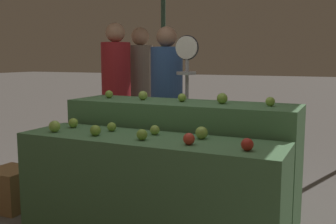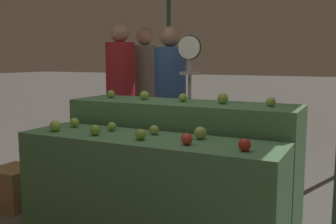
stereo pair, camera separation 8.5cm
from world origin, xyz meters
TOP-DOWN VIEW (x-y plane):
  - display_counter_front at (0.00, 0.00)m, footprint 1.97×0.55m
  - display_counter_back at (0.00, 0.60)m, footprint 1.97×0.55m
  - apple_front_0 at (-0.75, -0.12)m, footprint 0.09×0.09m
  - apple_front_1 at (-0.38, -0.11)m, footprint 0.08×0.08m
  - apple_front_2 at (0.01, -0.10)m, footprint 0.08×0.08m
  - apple_front_3 at (0.36, -0.10)m, footprint 0.08×0.08m
  - apple_front_4 at (0.75, -0.10)m, footprint 0.08×0.08m
  - apple_front_5 at (-0.75, 0.10)m, footprint 0.08×0.08m
  - apple_front_6 at (-0.37, 0.10)m, footprint 0.07×0.07m
  - apple_front_7 at (0.00, 0.11)m, footprint 0.07×0.07m
  - apple_front_8 at (0.37, 0.12)m, footprint 0.09×0.09m
  - apple_back_0 at (-0.73, 0.61)m, footprint 0.07×0.07m
  - apple_back_1 at (-0.36, 0.60)m, footprint 0.08×0.08m
  - apple_back_2 at (0.01, 0.61)m, footprint 0.07×0.07m
  - apple_back_3 at (0.36, 0.61)m, footprint 0.09×0.09m
  - apple_back_4 at (0.75, 0.61)m, footprint 0.07×0.07m
  - produce_scale at (-0.21, 1.24)m, footprint 0.25×0.20m
  - person_vendor_at_scale at (-0.58, 1.54)m, footprint 0.48×0.48m
  - person_customer_left at (-1.22, 2.09)m, footprint 0.44×0.44m
  - person_customer_right at (-1.32, 1.66)m, footprint 0.47×0.47m
  - wooden_crate_side at (-1.47, 0.09)m, footprint 0.37×0.37m

SIDE VIEW (x-z plane):
  - wooden_crate_side at x=-1.47m, z-range 0.00..0.37m
  - display_counter_front at x=0.00m, z-range 0.00..0.80m
  - display_counter_back at x=0.00m, z-range 0.00..1.00m
  - apple_front_6 at x=-0.37m, z-range 0.80..0.88m
  - apple_front_7 at x=0.00m, z-range 0.80..0.88m
  - apple_front_2 at x=0.01m, z-range 0.80..0.88m
  - apple_front_4 at x=0.75m, z-range 0.80..0.88m
  - apple_front_3 at x=0.36m, z-range 0.80..0.88m
  - apple_front_5 at x=-0.75m, z-range 0.80..0.88m
  - apple_front_1 at x=-0.38m, z-range 0.80..0.88m
  - apple_front_8 at x=0.37m, z-range 0.80..0.89m
  - apple_front_0 at x=-0.75m, z-range 0.80..0.89m
  - person_vendor_at_scale at x=-0.58m, z-range 0.14..1.86m
  - apple_back_2 at x=0.01m, z-range 1.00..1.08m
  - apple_back_4 at x=0.75m, z-range 1.00..1.08m
  - apple_back_0 at x=-0.73m, z-range 1.00..1.08m
  - person_customer_left at x=-1.22m, z-range 0.15..1.93m
  - apple_back_1 at x=-0.36m, z-range 1.00..1.09m
  - person_customer_right at x=-1.32m, z-range 0.15..1.95m
  - apple_back_3 at x=0.36m, z-range 1.00..1.09m
  - produce_scale at x=-0.21m, z-range 0.35..1.95m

